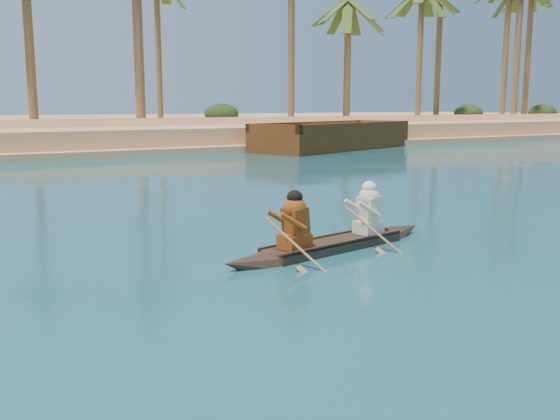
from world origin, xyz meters
TOP-DOWN VIEW (x-y plane):
  - ground at (0.00, 0.00)m, footprint 160.00×160.00m
  - palm_grove at (0.00, 35.00)m, footprint 110.00×14.00m
  - shrub_cluster at (0.00, 31.50)m, footprint 100.00×6.00m
  - canoe at (0.98, 1.04)m, footprint 4.87×1.55m
  - barge_right at (15.66, 22.00)m, footprint 11.58×7.15m

SIDE VIEW (x-z plane):
  - ground at x=0.00m, z-range 0.00..0.00m
  - canoe at x=0.98m, z-range -0.41..0.92m
  - barge_right at x=15.66m, z-range -0.27..1.56m
  - shrub_cluster at x=0.00m, z-range 0.00..2.40m
  - palm_grove at x=0.00m, z-range 0.00..16.00m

